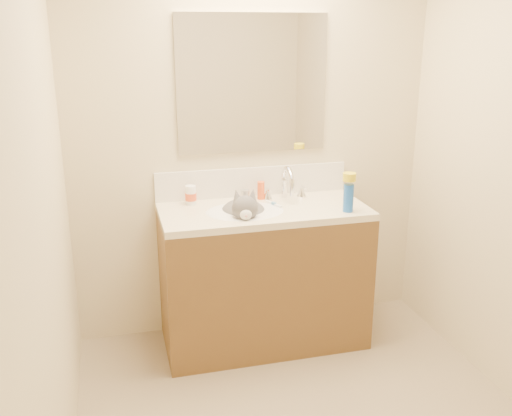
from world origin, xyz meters
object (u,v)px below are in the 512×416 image
pill_bottle (191,195)px  amber_bottle (261,190)px  cat (244,216)px  spray_can (348,198)px  basin (245,223)px  silver_jar (245,195)px  vanity_cabinet (264,279)px  faucet (287,186)px

pill_bottle → amber_bottle: (0.43, 0.00, -0.00)m
cat → spray_can: size_ratio=2.59×
basin → silver_jar: (0.05, 0.22, 0.10)m
basin → pill_bottle: pill_bottle is taller
cat → amber_bottle: (0.15, 0.19, 0.09)m
vanity_cabinet → faucet: size_ratio=4.29×
cat → amber_bottle: bearing=61.2°
basin → cat: 0.04m
silver_jar → basin: bearing=-103.6°
faucet → spray_can: bearing=-50.4°
vanity_cabinet → faucet: (0.18, 0.14, 0.54)m
cat → pill_bottle: (-0.28, 0.19, 0.09)m
vanity_cabinet → spray_can: (0.44, -0.18, 0.53)m
faucet → cat: 0.36m
pill_bottle → spray_can: bearing=-23.2°
silver_jar → spray_can: (0.51, -0.37, 0.05)m
basin → vanity_cabinet: bearing=14.0°
basin → silver_jar: silver_jar is taller
amber_bottle → cat: bearing=-128.1°
vanity_cabinet → pill_bottle: bearing=155.7°
cat → silver_jar: 0.22m
basin → faucet: faucet is taller
basin → amber_bottle: size_ratio=4.14×
faucet → cat: (-0.30, -0.15, -0.12)m
vanity_cabinet → basin: (-0.12, -0.03, 0.38)m
vanity_cabinet → basin: 0.40m
faucet → silver_jar: (-0.25, 0.05, -0.06)m
vanity_cabinet → faucet: bearing=37.3°
cat → silver_jar: size_ratio=6.69×
faucet → silver_jar: 0.26m
basin → silver_jar: bearing=76.4°
basin → faucet: bearing=29.1°
amber_bottle → spray_can: spray_can is taller
basin → cat: (-0.00, 0.02, 0.04)m
silver_jar → spray_can: spray_can is taller
basin → cat: size_ratio=1.09×
basin → spray_can: 0.60m
basin → spray_can: bearing=-15.1°
basin → faucet: size_ratio=1.61×
basin → amber_bottle: (0.15, 0.21, 0.12)m
basin → pill_bottle: (-0.28, 0.21, 0.13)m
silver_jar → spray_can: size_ratio=0.39×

